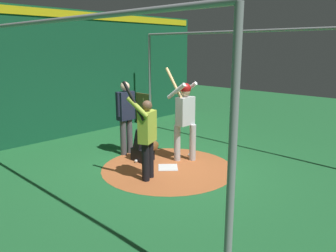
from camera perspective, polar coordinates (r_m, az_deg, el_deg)
The scene contains 12 objects.
ground_plane at distance 7.40m, azimuth -0.00°, elevation -7.17°, with size 26.54×26.54×0.00m, color #216633.
dirt_circle at distance 7.40m, azimuth -0.00°, elevation -7.15°, with size 2.91×2.91×0.01m, color #B76033.
home_plate at distance 7.40m, azimuth -0.00°, elevation -7.09°, with size 0.42×0.42×0.01m, color white.
batter at distance 7.61m, azimuth 2.89°, elevation 2.06°, with size 0.68×0.49×2.14m.
catcher at distance 7.77m, azimuth -4.13°, elevation -3.15°, with size 0.58×0.40×0.99m.
umpire at distance 8.17m, azimuth -7.23°, elevation 2.07°, with size 0.22×0.49×1.79m.
visitor at distance 6.54m, azimuth -3.62°, elevation -1.47°, with size 0.53×0.60×1.98m.
back_wall at distance 10.19m, azimuth -16.99°, elevation 8.49°, with size 0.22×10.54×3.63m.
cage_frame at distance 6.94m, azimuth -0.00°, elevation 9.72°, with size 6.44×5.05×3.01m.
bat_rack at distance 11.67m, azimuth -4.84°, elevation 2.94°, with size 1.18×0.21×1.05m.
baseball_0 at distance 7.73m, azimuth -5.50°, elevation -5.98°, with size 0.07×0.07×0.07m, color white.
baseball_1 at distance 8.15m, azimuth 3.69°, elevation -4.92°, with size 0.07×0.07×0.07m, color white.
Camera 1 is at (4.77, -5.02, 2.60)m, focal length 35.70 mm.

